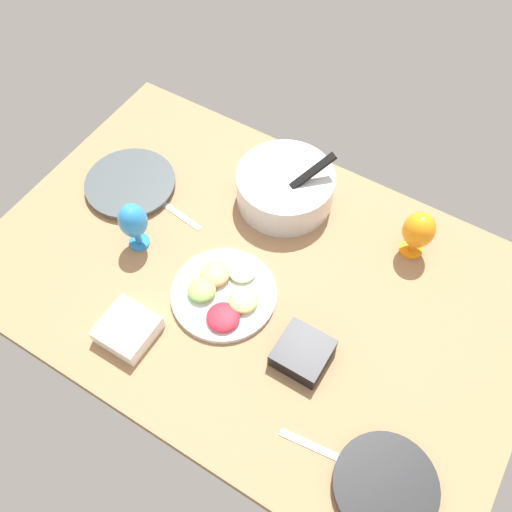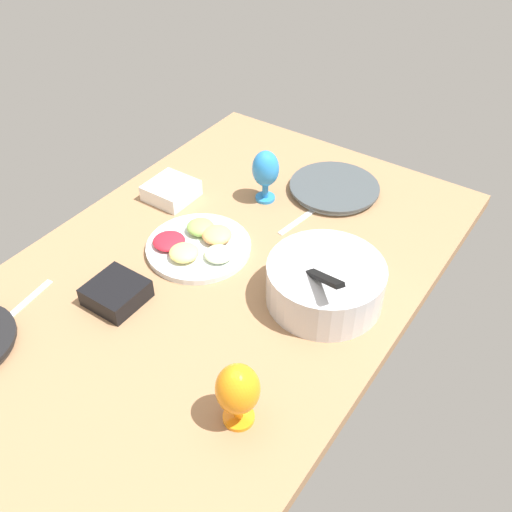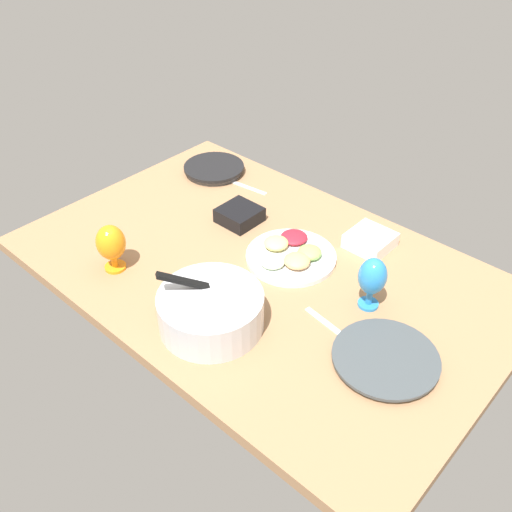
{
  "view_description": "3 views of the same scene",
  "coord_description": "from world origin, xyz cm",
  "px_view_note": "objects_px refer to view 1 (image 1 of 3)",
  "views": [
    {
      "loc": [
        44.3,
        -71.82,
        142.09
      ],
      "look_at": [
        -2.05,
        3.83,
        5.12
      ],
      "focal_mm": 39.36,
      "sensor_mm": 36.0,
      "label": 1
    },
    {
      "loc": [
        93.54,
        77.53,
        110.0
      ],
      "look_at": [
        -6.73,
        8.95,
        5.12
      ],
      "focal_mm": 41.07,
      "sensor_mm": 36.0,
      "label": 2
    },
    {
      "loc": [
        -97.87,
        110.27,
        118.97
      ],
      "look_at": [
        0.74,
        1.85,
        5.12
      ],
      "focal_mm": 40.04,
      "sensor_mm": 36.0,
      "label": 3
    }
  ],
  "objects_px": {
    "mixing_bowl": "(285,187)",
    "fruit_platter": "(224,292)",
    "dinner_plate_right": "(385,486)",
    "hurricane_glass_blue": "(133,222)",
    "dinner_plate_left": "(130,184)",
    "square_bowl_black": "(303,352)",
    "square_bowl_white": "(127,329)",
    "hurricane_glass_orange": "(418,231)"
  },
  "relations": [
    {
      "from": "dinner_plate_right",
      "to": "hurricane_glass_blue",
      "type": "xyz_separation_m",
      "value": [
        -0.93,
        0.26,
        0.09
      ]
    },
    {
      "from": "dinner_plate_left",
      "to": "dinner_plate_right",
      "type": "distance_m",
      "value": 1.17
    },
    {
      "from": "hurricane_glass_orange",
      "to": "square_bowl_white",
      "type": "bearing_deg",
      "value": -129.81
    },
    {
      "from": "mixing_bowl",
      "to": "hurricane_glass_orange",
      "type": "bearing_deg",
      "value": 3.87
    },
    {
      "from": "dinner_plate_left",
      "to": "mixing_bowl",
      "type": "height_order",
      "value": "mixing_bowl"
    },
    {
      "from": "dinner_plate_left",
      "to": "mixing_bowl",
      "type": "bearing_deg",
      "value": 25.47
    },
    {
      "from": "mixing_bowl",
      "to": "square_bowl_black",
      "type": "distance_m",
      "value": 0.55
    },
    {
      "from": "dinner_plate_right",
      "to": "square_bowl_black",
      "type": "distance_m",
      "value": 0.38
    },
    {
      "from": "mixing_bowl",
      "to": "square_bowl_black",
      "type": "height_order",
      "value": "mixing_bowl"
    },
    {
      "from": "fruit_platter",
      "to": "hurricane_glass_orange",
      "type": "distance_m",
      "value": 0.59
    },
    {
      "from": "hurricane_glass_blue",
      "to": "square_bowl_black",
      "type": "bearing_deg",
      "value": -6.21
    },
    {
      "from": "dinner_plate_right",
      "to": "fruit_platter",
      "type": "bearing_deg",
      "value": 158.83
    },
    {
      "from": "mixing_bowl",
      "to": "square_bowl_black",
      "type": "relative_size",
      "value": 2.23
    },
    {
      "from": "dinner_plate_right",
      "to": "hurricane_glass_orange",
      "type": "relative_size",
      "value": 1.51
    },
    {
      "from": "dinner_plate_right",
      "to": "square_bowl_white",
      "type": "xyz_separation_m",
      "value": [
        -0.77,
        -0.0,
        0.01
      ]
    },
    {
      "from": "mixing_bowl",
      "to": "square_bowl_white",
      "type": "xyz_separation_m",
      "value": [
        -0.13,
        -0.64,
        -0.03
      ]
    },
    {
      "from": "square_bowl_black",
      "to": "square_bowl_white",
      "type": "relative_size",
      "value": 0.96
    },
    {
      "from": "hurricane_glass_blue",
      "to": "fruit_platter",
      "type": "bearing_deg",
      "value": -3.34
    },
    {
      "from": "mixing_bowl",
      "to": "square_bowl_white",
      "type": "distance_m",
      "value": 0.65
    },
    {
      "from": "dinner_plate_left",
      "to": "hurricane_glass_orange",
      "type": "xyz_separation_m",
      "value": [
        0.88,
        0.25,
        0.09
      ]
    },
    {
      "from": "mixing_bowl",
      "to": "fruit_platter",
      "type": "distance_m",
      "value": 0.4
    },
    {
      "from": "square_bowl_black",
      "to": "square_bowl_white",
      "type": "bearing_deg",
      "value": -156.66
    },
    {
      "from": "dinner_plate_left",
      "to": "square_bowl_white",
      "type": "xyz_separation_m",
      "value": [
        0.33,
        -0.42,
        0.02
      ]
    },
    {
      "from": "fruit_platter",
      "to": "square_bowl_black",
      "type": "height_order",
      "value": "same"
    },
    {
      "from": "hurricane_glass_blue",
      "to": "square_bowl_white",
      "type": "distance_m",
      "value": 0.31
    },
    {
      "from": "hurricane_glass_blue",
      "to": "hurricane_glass_orange",
      "type": "bearing_deg",
      "value": 29.7
    },
    {
      "from": "mixing_bowl",
      "to": "square_bowl_black",
      "type": "bearing_deg",
      "value": -55.07
    },
    {
      "from": "dinner_plate_right",
      "to": "fruit_platter",
      "type": "xyz_separation_m",
      "value": [
        -0.61,
        0.24,
        0.0
      ]
    },
    {
      "from": "fruit_platter",
      "to": "hurricane_glass_blue",
      "type": "relative_size",
      "value": 1.73
    },
    {
      "from": "fruit_platter",
      "to": "square_bowl_black",
      "type": "bearing_deg",
      "value": -9.43
    },
    {
      "from": "dinner_plate_right",
      "to": "square_bowl_white",
      "type": "height_order",
      "value": "square_bowl_white"
    },
    {
      "from": "dinner_plate_right",
      "to": "mixing_bowl",
      "type": "xyz_separation_m",
      "value": [
        -0.64,
        0.64,
        0.05
      ]
    },
    {
      "from": "dinner_plate_left",
      "to": "square_bowl_black",
      "type": "distance_m",
      "value": 0.8
    },
    {
      "from": "fruit_platter",
      "to": "hurricane_glass_orange",
      "type": "xyz_separation_m",
      "value": [
        0.4,
        0.43,
        0.08
      ]
    },
    {
      "from": "fruit_platter",
      "to": "hurricane_glass_blue",
      "type": "xyz_separation_m",
      "value": [
        -0.32,
        0.02,
        0.09
      ]
    },
    {
      "from": "dinner_plate_left",
      "to": "mixing_bowl",
      "type": "relative_size",
      "value": 0.96
    },
    {
      "from": "mixing_bowl",
      "to": "fruit_platter",
      "type": "height_order",
      "value": "mixing_bowl"
    },
    {
      "from": "mixing_bowl",
      "to": "square_bowl_white",
      "type": "bearing_deg",
      "value": -101.46
    },
    {
      "from": "mixing_bowl",
      "to": "hurricane_glass_blue",
      "type": "bearing_deg",
      "value": -127.53
    },
    {
      "from": "hurricane_glass_blue",
      "to": "square_bowl_white",
      "type": "relative_size",
      "value": 1.23
    },
    {
      "from": "hurricane_glass_orange",
      "to": "square_bowl_black",
      "type": "bearing_deg",
      "value": -103.47
    },
    {
      "from": "dinner_plate_left",
      "to": "mixing_bowl",
      "type": "xyz_separation_m",
      "value": [
        0.46,
        0.22,
        0.05
      ]
    }
  ]
}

